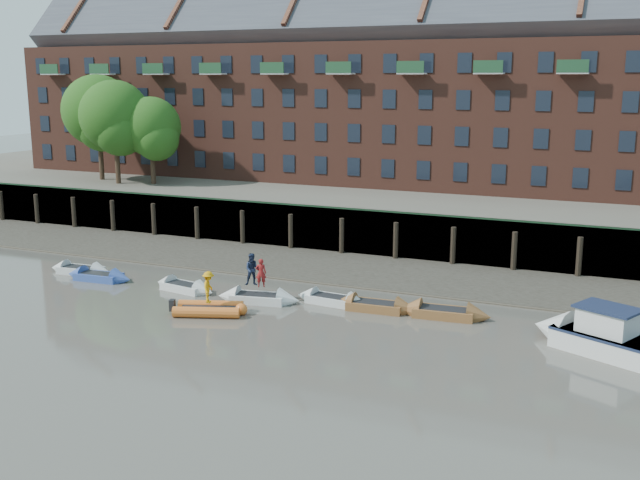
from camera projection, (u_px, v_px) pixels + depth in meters
The scene contains 19 objects.
ground at pixel (201, 363), 32.92m from camera, with size 220.00×220.00×0.00m, color #59554C.
foreshore at pixel (349, 269), 49.08m from camera, with size 110.00×8.00×0.50m, color #3D382F.
mud_band at pixel (329, 282), 46.03m from camera, with size 110.00×1.60×0.10m, color #4C4336.
river_wall at pixel (371, 233), 52.67m from camera, with size 110.00×1.23×3.30m.
bank_terrace at pixel (424, 203), 64.89m from camera, with size 110.00×28.00×3.20m, color #5E594D.
apartment_terrace at pixel (431, 71), 63.39m from camera, with size 80.60×15.56×20.98m.
tree_cluster at pixel (115, 116), 65.45m from camera, with size 11.76×7.74×9.40m.
rowboat_0 at pixel (81, 270), 47.91m from camera, with size 4.53×1.65×1.29m.
rowboat_1 at pixel (99, 277), 46.33m from camera, with size 4.58×1.62×1.31m.
rowboat_2 at pixel (184, 287), 44.03m from camera, with size 4.50×1.98×1.26m.
rowboat_3 at pixel (258, 298), 41.78m from camera, with size 4.89×2.23×1.37m.
rowboat_4 at pixel (332, 300), 41.53m from camera, with size 4.46×1.64×1.27m.
rowboat_5 at pixel (375, 306), 40.33m from camera, with size 4.76×1.64×1.36m.
rowboat_6 at pixel (444, 313), 39.15m from camera, with size 5.00×1.83×1.42m.
rib_tender at pixel (212, 309), 39.67m from camera, with size 3.94×2.87×0.67m.
motor_launch at pixel (592, 335), 34.44m from camera, with size 7.13×4.92×2.82m.
person_rower_a at pixel (261, 273), 41.38m from camera, with size 0.59×0.39×1.62m, color maroon.
person_rower_b at pixel (253, 269), 41.68m from camera, with size 0.89×0.69×1.83m, color #19233F.
person_rib_crew at pixel (209, 287), 39.48m from camera, with size 1.10×0.63×1.70m, color orange.
Camera 1 is at (17.07, -26.41, 12.32)m, focal length 42.00 mm.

